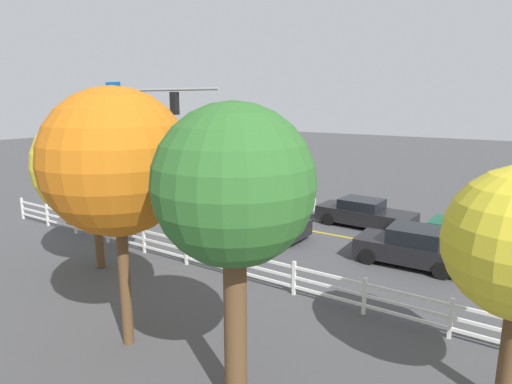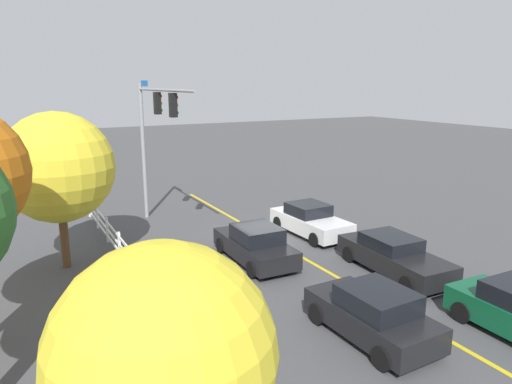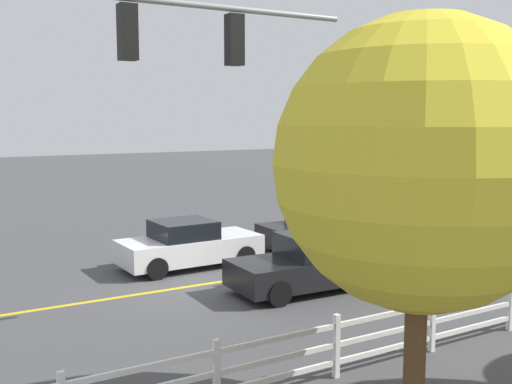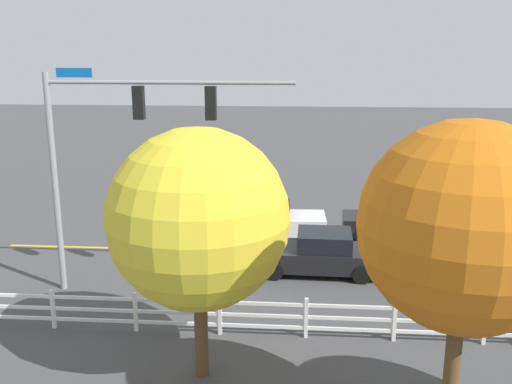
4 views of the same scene
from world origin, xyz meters
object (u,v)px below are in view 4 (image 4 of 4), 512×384
at_px(car_0, 273,220).
at_px(tree_1, 465,227).
at_px(tree_3, 198,219).
at_px(car_4, 400,223).
at_px(car_1, 319,253).

height_order(car_0, tree_1, tree_1).
xyz_separation_m(tree_1, tree_3, (5.01, -2.89, -0.84)).
height_order(car_4, tree_3, tree_3).
xyz_separation_m(car_4, tree_1, (1.48, 13.66, 4.10)).
distance_m(car_0, car_1, 4.33).
height_order(car_1, tree_3, tree_3).
bearing_deg(car_0, tree_1, -76.07).
bearing_deg(tree_1, car_0, -74.29).
bearing_deg(tree_3, car_0, -96.39).
relative_size(tree_1, tree_3, 1.09).
distance_m(car_0, tree_3, 11.21).
bearing_deg(tree_3, car_4, -121.06).
xyz_separation_m(car_4, tree_3, (6.49, 10.78, 3.26)).
distance_m(car_1, car_4, 5.33).
bearing_deg(tree_1, tree_3, -29.95).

